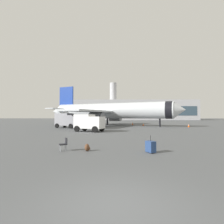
{
  "coord_description": "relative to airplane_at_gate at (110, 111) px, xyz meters",
  "views": [
    {
      "loc": [
        -0.04,
        -4.75,
        2.31
      ],
      "look_at": [
        -0.35,
        24.4,
        3.0
      ],
      "focal_mm": 29.31,
      "sensor_mm": 36.0,
      "label": 1
    }
  ],
  "objects": [
    {
      "name": "safety_cone_mid",
      "position": [
        6.05,
        3.54,
        -3.3
      ],
      "size": [
        0.44,
        0.44,
        0.73
      ],
      "color": "#F2590C",
      "rests_on": "ground"
    },
    {
      "name": "service_truck",
      "position": [
        -8.27,
        -9.16,
        -2.05
      ],
      "size": [
        5.28,
        4.06,
        2.9
      ],
      "color": "gray",
      "rests_on": "ground"
    },
    {
      "name": "airplane_at_gate",
      "position": [
        0.0,
        0.0,
        0.0
      ],
      "size": [
        34.17,
        31.35,
        10.5
      ],
      "color": "silver",
      "rests_on": "ground"
    },
    {
      "name": "cargo_van",
      "position": [
        -2.72,
        -17.94,
        -2.21
      ],
      "size": [
        4.83,
        3.72,
        2.6
      ],
      "color": "white",
      "rests_on": "ground"
    },
    {
      "name": "rolling_suitcase",
      "position": [
        3.38,
        -33.84,
        -3.27
      ],
      "size": [
        0.64,
        0.75,
        1.1
      ],
      "color": "navy",
      "rests_on": "ground"
    },
    {
      "name": "traveller_backpack",
      "position": [
        -0.74,
        -33.32,
        -3.42
      ],
      "size": [
        0.36,
        0.4,
        0.48
      ],
      "color": "brown",
      "rests_on": "ground"
    },
    {
      "name": "terminal_building",
      "position": [
        14.02,
        74.72,
        2.69
      ],
      "size": [
        76.88,
        22.0,
        24.43
      ],
      "color": "#B2B2B7",
      "rests_on": "ground"
    },
    {
      "name": "ground_plane",
      "position": [
        1.08,
        -40.76,
        -3.66
      ],
      "size": [
        400.0,
        400.0,
        0.0
      ],
      "primitive_type": "plane",
      "color": "#515456"
    },
    {
      "name": "safety_cone_far",
      "position": [
        17.07,
        -6.19,
        -3.31
      ],
      "size": [
        0.44,
        0.44,
        0.71
      ],
      "color": "#F2590C",
      "rests_on": "ground"
    },
    {
      "name": "gate_chair",
      "position": [
        -2.29,
        -33.26,
        -3.16
      ],
      "size": [
        0.65,
        0.65,
        0.86
      ],
      "color": "black",
      "rests_on": "ground"
    },
    {
      "name": "safety_cone_near",
      "position": [
        8.4,
        0.26,
        -3.33
      ],
      "size": [
        0.44,
        0.44,
        0.66
      ],
      "color": "#F2590C",
      "rests_on": "ground"
    }
  ]
}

